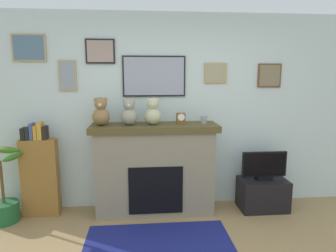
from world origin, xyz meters
name	(u,v)px	position (x,y,z in m)	size (l,w,h in m)	color
back_wall	(176,111)	(-0.01, 2.00, 1.31)	(5.20, 0.15, 2.60)	silver
fireplace	(155,168)	(-0.32, 1.71, 0.59)	(1.61, 0.53, 1.18)	gray
bookshelf	(40,174)	(-1.78, 1.74, 0.55)	(0.45, 0.16, 1.22)	olive
potted_plant	(3,197)	(-2.19, 1.57, 0.33)	(0.54, 0.51, 0.92)	#1E592D
tv_stand	(263,194)	(1.13, 1.64, 0.21)	(0.62, 0.40, 0.42)	black
television	(264,166)	(1.13, 1.64, 0.60)	(0.60, 0.14, 0.38)	black
area_rug	(159,250)	(-0.32, 0.79, 0.00)	(1.60, 1.13, 0.01)	navy
candle_jar	(204,120)	(0.32, 1.69, 1.23)	(0.08, 0.08, 0.10)	gray
mantel_clock	(181,119)	(0.02, 1.69, 1.25)	(0.11, 0.08, 0.14)	brown
teddy_bear_tan	(101,113)	(-0.98, 1.69, 1.33)	(0.22, 0.22, 0.35)	olive
teddy_bear_brown	(129,113)	(-0.63, 1.69, 1.33)	(0.21, 0.21, 0.34)	gray
teddy_bear_grey	(153,113)	(-0.34, 1.69, 1.33)	(0.21, 0.21, 0.34)	#BABC93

